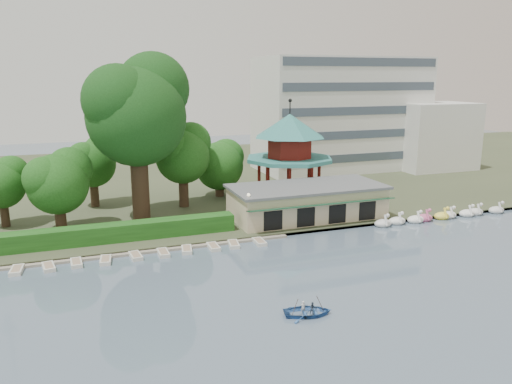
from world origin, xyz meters
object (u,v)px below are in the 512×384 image
dock (126,253)px  rowboat_with_passengers (308,309)px  pavilion (289,147)px  boathouse (307,201)px  big_tree (137,108)px

dock → rowboat_with_passengers: bearing=-57.7°
pavilion → dock: bearing=-148.3°
pavilion → rowboat_with_passengers: size_ratio=2.38×
pavilion → rowboat_with_passengers: bearing=-111.3°
boathouse → big_tree: (-18.84, 6.21, 11.19)m
boathouse → big_tree: 22.78m
dock → boathouse: bearing=12.2°
dock → big_tree: big_tree is taller
dock → rowboat_with_passengers: 21.11m
dock → pavilion: (24.00, 14.80, 7.36)m
dock → rowboat_with_passengers: size_ratio=6.00×
dock → pavilion: size_ratio=2.52×
pavilion → big_tree: big_tree is taller
boathouse → big_tree: big_tree is taller
big_tree → rowboat_with_passengers: bearing=-74.2°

